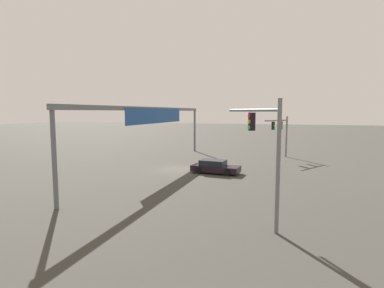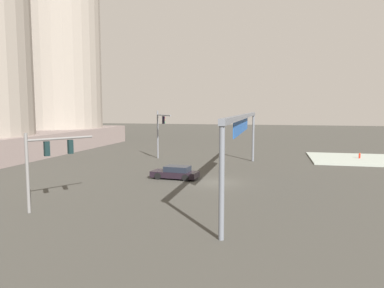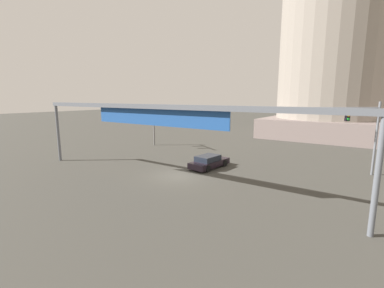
% 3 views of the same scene
% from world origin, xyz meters
% --- Properties ---
extents(ground_plane, '(223.39, 223.39, 0.00)m').
position_xyz_m(ground_plane, '(0.00, 0.00, 0.00)').
color(ground_plane, '#3A3833').
extents(sidewalk_corner, '(11.07, 10.65, 0.15)m').
position_xyz_m(sidewalk_corner, '(17.82, -15.12, 0.07)').
color(sidewalk_corner, '#949E93').
rests_on(sidewalk_corner, ground).
extents(traffic_signal_near_corner, '(4.03, 2.52, 5.04)m').
position_xyz_m(traffic_signal_near_corner, '(-10.70, 9.19, 3.46)').
color(traffic_signal_near_corner, slate).
rests_on(traffic_signal_near_corner, ground).
extents(traffic_signal_opposite_side, '(4.52, 3.20, 6.22)m').
position_xyz_m(traffic_signal_opposite_side, '(12.48, 8.99, 4.17)').
color(traffic_signal_opposite_side, slate).
rests_on(traffic_signal_opposite_side, ground).
extents(overhead_sign_gantry, '(27.63, 0.43, 6.06)m').
position_xyz_m(overhead_sign_gantry, '(-0.08, -2.59, 5.24)').
color(overhead_sign_gantry, slate).
rests_on(overhead_sign_gantry, ground).
extents(sedan_car_approaching, '(2.15, 4.50, 1.21)m').
position_xyz_m(sedan_car_approaching, '(0.77, 3.74, 0.57)').
color(sedan_car_approaching, black).
rests_on(sedan_car_approaching, ground).
extents(fire_hydrant_on_curb, '(0.33, 0.22, 0.71)m').
position_xyz_m(fire_hydrant_on_curb, '(18.15, -15.91, 0.49)').
color(fire_hydrant_on_curb, red).
rests_on(fire_hydrant_on_curb, sidewalk_corner).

